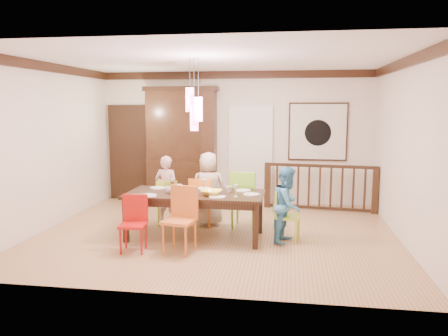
# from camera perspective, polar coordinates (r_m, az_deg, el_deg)

# --- Properties ---
(floor) EXTENTS (6.00, 6.00, 0.00)m
(floor) POSITION_cam_1_polar(r_m,az_deg,el_deg) (7.54, -0.98, -8.48)
(floor) COLOR #A1764E
(floor) RESTS_ON ground
(ceiling) EXTENTS (6.00, 6.00, 0.00)m
(ceiling) POSITION_cam_1_polar(r_m,az_deg,el_deg) (7.26, -1.04, 14.02)
(ceiling) COLOR white
(ceiling) RESTS_ON wall_back
(wall_back) EXTENTS (6.00, 0.00, 6.00)m
(wall_back) POSITION_cam_1_polar(r_m,az_deg,el_deg) (9.72, 1.45, 3.97)
(wall_back) COLOR silver
(wall_back) RESTS_ON floor
(wall_left) EXTENTS (0.00, 5.00, 5.00)m
(wall_left) POSITION_cam_1_polar(r_m,az_deg,el_deg) (8.30, -21.91, 2.68)
(wall_left) COLOR silver
(wall_left) RESTS_ON floor
(wall_right) EXTENTS (0.00, 5.00, 5.00)m
(wall_right) POSITION_cam_1_polar(r_m,az_deg,el_deg) (7.38, 22.64, 2.03)
(wall_right) COLOR silver
(wall_right) RESTS_ON floor
(crown_molding) EXTENTS (6.00, 5.00, 0.16)m
(crown_molding) POSITION_cam_1_polar(r_m,az_deg,el_deg) (7.25, -1.03, 13.39)
(crown_molding) COLOR black
(crown_molding) RESTS_ON wall_back
(panel_door) EXTENTS (1.04, 0.07, 2.24)m
(panel_door) POSITION_cam_1_polar(r_m,az_deg,el_deg) (10.29, -11.99, 1.79)
(panel_door) COLOR black
(panel_door) RESTS_ON wall_back
(white_doorway) EXTENTS (0.97, 0.05, 2.22)m
(white_doorway) POSITION_cam_1_polar(r_m,az_deg,el_deg) (9.69, 3.47, 1.57)
(white_doorway) COLOR silver
(white_doorway) RESTS_ON wall_back
(painting) EXTENTS (1.25, 0.06, 1.25)m
(painting) POSITION_cam_1_polar(r_m,az_deg,el_deg) (9.62, 12.16, 4.64)
(painting) COLOR black
(painting) RESTS_ON wall_back
(pendant_cluster) EXTENTS (0.27, 0.21, 1.14)m
(pendant_cluster) POSITION_cam_1_polar(r_m,az_deg,el_deg) (6.99, -3.91, 7.72)
(pendant_cluster) COLOR #FF4C83
(pendant_cluster) RESTS_ON ceiling
(dining_table) EXTENTS (2.23, 1.04, 0.75)m
(dining_table) POSITION_cam_1_polar(r_m,az_deg,el_deg) (7.14, -3.80, -3.88)
(dining_table) COLOR black
(dining_table) RESTS_ON floor
(chair_far_left) EXTENTS (0.44, 0.44, 0.84)m
(chair_far_left) POSITION_cam_1_polar(r_m,az_deg,el_deg) (8.03, -7.36, -3.98)
(chair_far_left) COLOR #A8CA2D
(chair_far_left) RESTS_ON floor
(chair_far_mid) EXTENTS (0.40, 0.40, 0.89)m
(chair_far_mid) POSITION_cam_1_polar(r_m,az_deg,el_deg) (7.86, -2.91, -3.96)
(chair_far_mid) COLOR orange
(chair_far_mid) RESTS_ON floor
(chair_far_right) EXTENTS (0.52, 0.52, 1.03)m
(chair_far_right) POSITION_cam_1_polar(r_m,az_deg,el_deg) (7.77, 2.78, -3.52)
(chair_far_right) COLOR #75C228
(chair_far_right) RESTS_ON floor
(chair_near_left) EXTENTS (0.42, 0.42, 0.84)m
(chair_near_left) POSITION_cam_1_polar(r_m,az_deg,el_deg) (6.62, -11.81, -6.69)
(chair_near_left) COLOR #AD120F
(chair_near_left) RESTS_ON floor
(chair_near_mid) EXTENTS (0.51, 0.51, 0.97)m
(chair_near_mid) POSITION_cam_1_polar(r_m,az_deg,el_deg) (6.48, -5.88, -6.20)
(chair_near_mid) COLOR #CB6928
(chair_near_mid) RESTS_ON floor
(chair_end_right) EXTENTS (0.42, 0.42, 0.82)m
(chair_end_right) POSITION_cam_1_polar(r_m,az_deg,el_deg) (7.06, 8.38, -5.75)
(chair_end_right) COLOR #A7C734
(chair_end_right) RESTS_ON floor
(china_hutch) EXTENTS (1.63, 0.46, 2.57)m
(china_hutch) POSITION_cam_1_polar(r_m,az_deg,el_deg) (9.75, -5.53, 2.98)
(china_hutch) COLOR black
(china_hutch) RESTS_ON floor
(balustrade) EXTENTS (2.31, 0.34, 0.96)m
(balustrade) POSITION_cam_1_polar(r_m,az_deg,el_deg) (9.25, 12.40, -2.37)
(balustrade) COLOR black
(balustrade) RESTS_ON floor
(person_far_left) EXTENTS (0.50, 0.37, 1.26)m
(person_far_left) POSITION_cam_1_polar(r_m,az_deg,el_deg) (8.09, -7.48, -2.81)
(person_far_left) COLOR beige
(person_far_left) RESTS_ON floor
(person_far_mid) EXTENTS (0.71, 0.53, 1.34)m
(person_far_mid) POSITION_cam_1_polar(r_m,az_deg,el_deg) (7.89, -2.04, -2.73)
(person_far_mid) COLOR tan
(person_far_mid) RESTS_ON floor
(person_end_right) EXTENTS (0.61, 0.70, 1.21)m
(person_end_right) POSITION_cam_1_polar(r_m,az_deg,el_deg) (7.00, 8.30, -4.76)
(person_end_right) COLOR #4795C7
(person_end_right) RESTS_ON floor
(serving_bowl) EXTENTS (0.38, 0.38, 0.08)m
(serving_bowl) POSITION_cam_1_polar(r_m,az_deg,el_deg) (6.94, -1.66, -3.21)
(serving_bowl) COLOR yellow
(serving_bowl) RESTS_ON dining_table
(small_bowl) EXTENTS (0.20, 0.20, 0.06)m
(small_bowl) POSITION_cam_1_polar(r_m,az_deg,el_deg) (7.24, -4.69, -2.85)
(small_bowl) COLOR white
(small_bowl) RESTS_ON dining_table
(cup_left) EXTENTS (0.16, 0.16, 0.11)m
(cup_left) POSITION_cam_1_polar(r_m,az_deg,el_deg) (7.15, -7.22, -2.83)
(cup_left) COLOR silver
(cup_left) RESTS_ON dining_table
(cup_right) EXTENTS (0.12, 0.12, 0.10)m
(cup_right) POSITION_cam_1_polar(r_m,az_deg,el_deg) (7.16, 0.68, -2.79)
(cup_right) COLOR silver
(cup_right) RESTS_ON dining_table
(plate_far_left) EXTENTS (0.26, 0.26, 0.01)m
(plate_far_left) POSITION_cam_1_polar(r_m,az_deg,el_deg) (7.59, -8.66, -2.57)
(plate_far_left) COLOR white
(plate_far_left) RESTS_ON dining_table
(plate_far_mid) EXTENTS (0.26, 0.26, 0.01)m
(plate_far_mid) POSITION_cam_1_polar(r_m,az_deg,el_deg) (7.46, -2.68, -2.68)
(plate_far_mid) COLOR white
(plate_far_mid) RESTS_ON dining_table
(plate_far_right) EXTENTS (0.26, 0.26, 0.01)m
(plate_far_right) POSITION_cam_1_polar(r_m,az_deg,el_deg) (7.27, 2.48, -2.95)
(plate_far_right) COLOR white
(plate_far_right) RESTS_ON dining_table
(plate_near_left) EXTENTS (0.26, 0.26, 0.01)m
(plate_near_left) POSITION_cam_1_polar(r_m,az_deg,el_deg) (6.97, -9.85, -3.54)
(plate_near_left) COLOR white
(plate_near_left) RESTS_ON dining_table
(plate_near_mid) EXTENTS (0.26, 0.26, 0.01)m
(plate_near_mid) POSITION_cam_1_polar(r_m,az_deg,el_deg) (6.78, -0.90, -3.77)
(plate_near_mid) COLOR white
(plate_near_mid) RESTS_ON dining_table
(plate_end_right) EXTENTS (0.26, 0.26, 0.01)m
(plate_end_right) POSITION_cam_1_polar(r_m,az_deg,el_deg) (6.97, 3.60, -3.45)
(plate_end_right) COLOR white
(plate_end_right) RESTS_ON dining_table
(wine_glass_a) EXTENTS (0.08, 0.08, 0.19)m
(wine_glass_a) POSITION_cam_1_polar(r_m,az_deg,el_deg) (7.41, -6.75, -2.11)
(wine_glass_a) COLOR #590C19
(wine_glass_a) RESTS_ON dining_table
(wine_glass_b) EXTENTS (0.08, 0.08, 0.19)m
(wine_glass_b) POSITION_cam_1_polar(r_m,az_deg,el_deg) (7.22, -2.65, -2.33)
(wine_glass_b) COLOR silver
(wine_glass_b) RESTS_ON dining_table
(wine_glass_c) EXTENTS (0.08, 0.08, 0.19)m
(wine_glass_c) POSITION_cam_1_polar(r_m,az_deg,el_deg) (6.86, -5.79, -2.92)
(wine_glass_c) COLOR #590C19
(wine_glass_c) RESTS_ON dining_table
(wine_glass_d) EXTENTS (0.08, 0.08, 0.19)m
(wine_glass_d) POSITION_cam_1_polar(r_m,az_deg,el_deg) (6.80, 1.56, -2.98)
(wine_glass_d) COLOR silver
(wine_glass_d) RESTS_ON dining_table
(napkin) EXTENTS (0.18, 0.14, 0.01)m
(napkin) POSITION_cam_1_polar(r_m,az_deg,el_deg) (6.84, -5.12, -3.69)
(napkin) COLOR #D83359
(napkin) RESTS_ON dining_table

